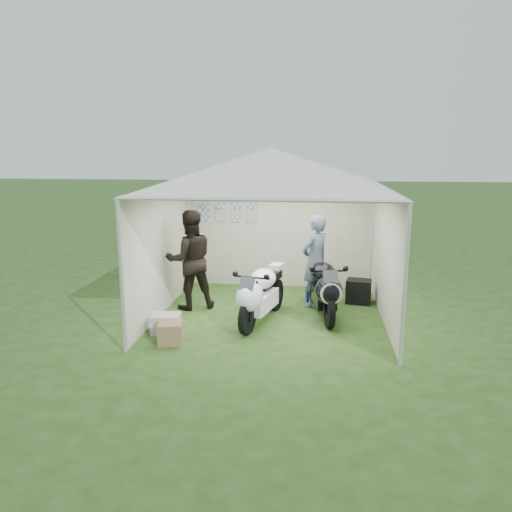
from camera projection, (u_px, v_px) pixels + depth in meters
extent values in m
plane|color=#274714|center=(271.00, 314.00, 9.17)|extent=(80.00, 80.00, 0.00)
cylinder|color=silver|center=(121.00, 278.00, 7.21)|extent=(0.06, 0.06, 2.30)
cylinder|color=silver|center=(405.00, 287.00, 6.75)|extent=(0.06, 0.06, 2.30)
cylinder|color=silver|center=(190.00, 233.00, 11.10)|extent=(0.06, 0.06, 2.30)
cylinder|color=silver|center=(373.00, 236.00, 10.64)|extent=(0.06, 0.06, 2.30)
cube|color=beige|center=(279.00, 235.00, 10.87)|extent=(4.00, 0.02, 2.30)
cube|color=beige|center=(163.00, 251.00, 9.16)|extent=(0.02, 4.00, 2.30)
cube|color=beige|center=(385.00, 256.00, 8.69)|extent=(0.02, 4.00, 2.30)
pyramid|color=white|center=(272.00, 168.00, 8.61)|extent=(5.66, 5.66, 0.70)
cube|color=#99A5B7|center=(204.00, 202.00, 10.89)|extent=(0.22, 0.02, 0.28)
cube|color=#99A5B7|center=(220.00, 202.00, 10.85)|extent=(0.22, 0.02, 0.28)
cube|color=#99A5B7|center=(236.00, 202.00, 10.81)|extent=(0.22, 0.01, 0.28)
cube|color=#99A5B7|center=(252.00, 202.00, 10.77)|extent=(0.22, 0.01, 0.28)
cube|color=#99A5B7|center=(204.00, 215.00, 10.95)|extent=(0.22, 0.02, 0.28)
cube|color=#99A5B7|center=(220.00, 216.00, 10.91)|extent=(0.22, 0.01, 0.28)
cube|color=#99A5B7|center=(236.00, 216.00, 10.87)|extent=(0.22, 0.02, 0.28)
cube|color=#99A5B7|center=(252.00, 216.00, 10.83)|extent=(0.22, 0.01, 0.28)
cylinder|color=#D8590C|center=(289.00, 198.00, 10.65)|extent=(3.20, 0.02, 0.02)
cylinder|color=black|center=(247.00, 317.00, 8.13)|extent=(0.24, 0.59, 0.59)
cylinder|color=black|center=(275.00, 295.00, 9.38)|extent=(0.29, 0.60, 0.59)
cube|color=white|center=(261.00, 302.00, 8.70)|extent=(0.55, 0.98, 0.29)
ellipsoid|color=white|center=(250.00, 297.00, 8.16)|extent=(0.57, 0.68, 0.49)
ellipsoid|color=white|center=(263.00, 279.00, 8.70)|extent=(0.57, 0.69, 0.34)
cube|color=black|center=(271.00, 277.00, 9.07)|extent=(0.39, 0.63, 0.14)
cube|color=white|center=(276.00, 269.00, 9.35)|extent=(0.28, 0.34, 0.18)
cube|color=black|center=(269.00, 287.00, 9.02)|extent=(0.23, 0.54, 0.10)
cube|color=#3F474C|center=(247.00, 284.00, 8.00)|extent=(0.26, 0.20, 0.21)
cylinder|color=black|center=(329.00, 310.00, 8.43)|extent=(0.19, 0.62, 0.61)
cylinder|color=black|center=(317.00, 288.00, 9.81)|extent=(0.24, 0.62, 0.61)
cube|color=black|center=(323.00, 295.00, 9.05)|extent=(0.49, 1.00, 0.30)
ellipsoid|color=black|center=(329.00, 290.00, 8.46)|extent=(0.54, 0.67, 0.51)
ellipsoid|color=black|center=(323.00, 272.00, 9.07)|extent=(0.54, 0.68, 0.36)
cube|color=black|center=(319.00, 270.00, 9.48)|extent=(0.35, 0.64, 0.14)
cube|color=black|center=(317.00, 262.00, 9.79)|extent=(0.27, 0.33, 0.18)
cube|color=#9C0F08|center=(320.00, 280.00, 9.41)|extent=(0.18, 0.57, 0.10)
cube|color=#3F474C|center=(331.00, 277.00, 8.28)|extent=(0.26, 0.18, 0.21)
cylinder|color=white|center=(331.00, 294.00, 8.24)|extent=(0.36, 0.08, 0.36)
cube|color=#2024B0|center=(316.00, 294.00, 9.94)|extent=(0.42, 0.30, 0.29)
imported|color=black|center=(190.00, 260.00, 9.36)|extent=(1.12, 1.02, 1.88)
imported|color=slate|center=(315.00, 261.00, 9.50)|extent=(0.75, 0.77, 1.78)
cube|color=black|center=(358.00, 291.00, 9.81)|extent=(0.53, 0.45, 0.47)
cube|color=#B1B5BA|center=(166.00, 323.00, 8.23)|extent=(0.51, 0.42, 0.31)
cube|color=olive|center=(170.00, 333.00, 7.78)|extent=(0.44, 0.44, 0.33)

